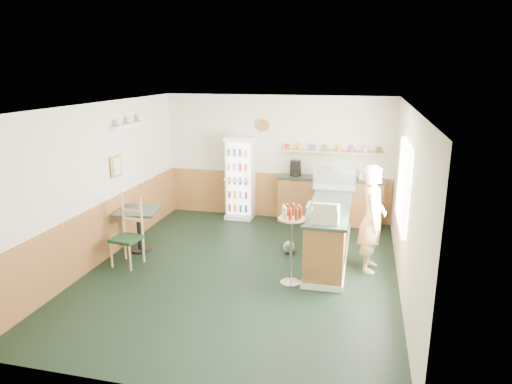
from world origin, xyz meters
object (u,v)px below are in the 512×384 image
(drinks_fridge, at_px, (240,178))
(cafe_table, at_px, (139,222))
(shopkeeper, at_px, (372,219))
(display_case, at_px, (335,179))
(cash_register, at_px, (326,214))
(cafe_chair, at_px, (129,229))
(condiment_stand, at_px, (291,232))

(drinks_fridge, xyz_separation_m, cafe_table, (-1.28, -2.31, -0.36))
(shopkeeper, distance_m, cafe_table, 4.12)
(display_case, bearing_deg, drinks_fridge, 155.33)
(display_case, xyz_separation_m, cash_register, (0.00, -1.87, -0.11))
(display_case, height_order, cash_register, display_case)
(cash_register, relative_size, cafe_chair, 0.35)
(drinks_fridge, bearing_deg, shopkeeper, -37.66)
(cash_register, relative_size, cafe_table, 0.50)
(display_case, distance_m, cafe_chair, 3.85)
(drinks_fridge, xyz_separation_m, shopkeeper, (2.82, -2.18, -0.02))
(shopkeeper, relative_size, cafe_table, 2.16)
(condiment_stand, xyz_separation_m, cafe_chair, (-2.80, 0.14, -0.22))
(condiment_stand, bearing_deg, display_case, 76.20)
(display_case, height_order, condiment_stand, display_case)
(cash_register, relative_size, condiment_stand, 0.33)
(drinks_fridge, distance_m, display_case, 2.35)
(cash_register, xyz_separation_m, cafe_table, (-3.40, 0.53, -0.57))
(display_case, xyz_separation_m, cafe_chair, (-3.30, -1.88, -0.62))
(display_case, bearing_deg, condiment_stand, -103.80)
(shopkeeper, bearing_deg, cash_register, 135.98)
(drinks_fridge, relative_size, condiment_stand, 1.45)
(shopkeeper, distance_m, cafe_chair, 4.07)
(drinks_fridge, distance_m, condiment_stand, 3.40)
(cafe_table, bearing_deg, shopkeeper, 1.91)
(cash_register, xyz_separation_m, shopkeeper, (0.70, 0.66, -0.24))
(drinks_fridge, relative_size, shopkeeper, 1.03)
(cash_register, bearing_deg, display_case, 89.81)
(drinks_fridge, height_order, cafe_table, drinks_fridge)
(drinks_fridge, relative_size, cafe_table, 2.22)
(drinks_fridge, xyz_separation_m, cash_register, (2.12, -2.84, 0.22))
(condiment_stand, relative_size, cafe_table, 1.53)
(condiment_stand, xyz_separation_m, cafe_table, (-2.90, 0.68, -0.29))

